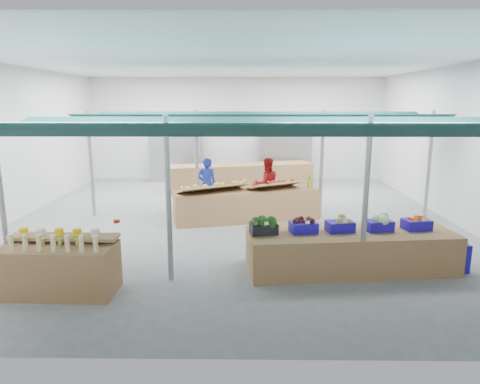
{
  "coord_description": "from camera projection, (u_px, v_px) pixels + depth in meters",
  "views": [
    {
      "loc": [
        0.37,
        -11.39,
        3.23
      ],
      "look_at": [
        0.24,
        -1.6,
        1.15
      ],
      "focal_mm": 32.0,
      "sensor_mm": 36.0,
      "label": 1
    }
  ],
  "objects": [
    {
      "name": "hall",
      "position": [
        233.0,
        121.0,
        12.67
      ],
      "size": [
        13.0,
        13.0,
        13.0
      ],
      "color": "silver",
      "rests_on": "ground"
    },
    {
      "name": "pole_grid",
      "position": [
        262.0,
        165.0,
        9.72
      ],
      "size": [
        10.0,
        4.6,
        3.0
      ],
      "color": "gray",
      "rests_on": "floor"
    },
    {
      "name": "vendor_right",
      "position": [
        267.0,
        184.0,
        12.8
      ],
      "size": [
        0.9,
        0.77,
        1.59
      ],
      "primitive_type": "imported",
      "rotation": [
        0.0,
        0.0,
        3.39
      ],
      "color": "maroon",
      "rests_on": "floor"
    },
    {
      "name": "back_shelving_left",
      "position": [
        176.0,
        157.0,
        17.51
      ],
      "size": [
        2.0,
        0.5,
        2.0
      ],
      "primitive_type": "cube",
      "color": "#B23F33",
      "rests_on": "floor"
    },
    {
      "name": "veg_counter",
      "position": [
        350.0,
        250.0,
        8.35
      ],
      "size": [
        4.07,
        1.71,
        0.77
      ],
      "primitive_type": "cube",
      "rotation": [
        0.0,
        0.0,
        0.1
      ],
      "color": "brown",
      "rests_on": "floor"
    },
    {
      "name": "floor",
      "position": [
        232.0,
        221.0,
        11.81
      ],
      "size": [
        13.0,
        13.0,
        0.0
      ],
      "primitive_type": "plane",
      "color": "slate",
      "rests_on": "ground"
    },
    {
      "name": "vendor_left",
      "position": [
        207.0,
        184.0,
        12.82
      ],
      "size": [
        0.65,
        0.51,
        1.59
      ],
      "primitive_type": "imported",
      "rotation": [
        0.0,
        0.0,
        3.39
      ],
      "color": "navy",
      "rests_on": "floor"
    },
    {
      "name": "bottle_shelf",
      "position": [
        60.0,
        267.0,
        7.3
      ],
      "size": [
        1.93,
        1.2,
        1.13
      ],
      "rotation": [
        0.0,
        0.0,
        -0.03
      ],
      "color": "brown",
      "rests_on": "floor"
    },
    {
      "name": "back_shelving_right",
      "position": [
        285.0,
        157.0,
        17.45
      ],
      "size": [
        2.0,
        0.5,
        2.0
      ],
      "primitive_type": "cube",
      "color": "#B23F33",
      "rests_on": "floor"
    },
    {
      "name": "crate_beets",
      "position": [
        303.0,
        226.0,
        8.17
      ],
      "size": [
        0.56,
        0.45,
        0.29
      ],
      "rotation": [
        0.0,
        0.0,
        0.2
      ],
      "color": "#1A0EA0",
      "rests_on": "veg_counter"
    },
    {
      "name": "pineapple",
      "position": [
        310.0,
        181.0,
        12.0
      ],
      "size": [
        0.14,
        0.14,
        0.39
      ],
      "rotation": [
        0.0,
        0.0,
        0.5
      ],
      "color": "#8C6019",
      "rests_on": "fruit_counter"
    },
    {
      "name": "fruit_counter",
      "position": [
        247.0,
        205.0,
        11.81
      ],
      "size": [
        4.08,
        1.89,
        0.85
      ],
      "primitive_type": "cube",
      "rotation": [
        0.0,
        0.0,
        0.25
      ],
      "color": "brown",
      "rests_on": "floor"
    },
    {
      "name": "crate_carrots",
      "position": [
        416.0,
        224.0,
        8.36
      ],
      "size": [
        0.56,
        0.45,
        0.29
      ],
      "rotation": [
        0.0,
        0.0,
        0.2
      ],
      "color": "#1A0EA0",
      "rests_on": "veg_counter"
    },
    {
      "name": "crate_celeriac",
      "position": [
        340.0,
        224.0,
        8.23
      ],
      "size": [
        0.56,
        0.45,
        0.31
      ],
      "rotation": [
        0.0,
        0.0,
        0.2
      ],
      "color": "#1A0EA0",
      "rests_on": "veg_counter"
    },
    {
      "name": "crate_broccoli",
      "position": [
        264.0,
        225.0,
        8.1
      ],
      "size": [
        0.56,
        0.45,
        0.35
      ],
      "rotation": [
        0.0,
        0.0,
        0.2
      ],
      "color": "black",
      "rests_on": "veg_counter"
    },
    {
      "name": "awnings",
      "position": [
        263.0,
        122.0,
        9.51
      ],
      "size": [
        9.5,
        7.08,
        0.3
      ],
      "color": "#0B2F2B",
      "rests_on": "pole_grid"
    },
    {
      "name": "sparrow",
      "position": [
        255.0,
        223.0,
        7.93
      ],
      "size": [
        0.12,
        0.09,
        0.11
      ],
      "rotation": [
        0.0,
        0.0,
        0.2
      ],
      "color": "brown",
      "rests_on": "crate_broccoli"
    },
    {
      "name": "crate_cabbage",
      "position": [
        379.0,
        222.0,
        8.29
      ],
      "size": [
        0.56,
        0.45,
        0.35
      ],
      "rotation": [
        0.0,
        0.0,
        0.2
      ],
      "color": "#1A0EA0",
      "rests_on": "veg_counter"
    },
    {
      "name": "crate_stack",
      "position": [
        455.0,
        257.0,
        8.26
      ],
      "size": [
        0.46,
        0.33,
        0.55
      ],
      "primitive_type": "cube",
      "rotation": [
        0.0,
        0.0,
        -0.01
      ],
      "color": "#1A0EA0",
      "rests_on": "floor"
    },
    {
      "name": "far_counter",
      "position": [
        242.0,
        177.0,
        15.94
      ],
      "size": [
        5.37,
        2.27,
        0.95
      ],
      "primitive_type": "cube",
      "rotation": [
        0.0,
        0.0,
        0.24
      ],
      "color": "brown",
      "rests_on": "floor"
    },
    {
      "name": "apple_heap_yellow",
      "position": [
        213.0,
        186.0,
        11.38
      ],
      "size": [
        2.0,
        1.52,
        0.27
      ],
      "rotation": [
        0.0,
        0.0,
        0.5
      ],
      "color": "#997247",
      "rests_on": "fruit_counter"
    },
    {
      "name": "pole_ribbon",
      "position": [
        117.0,
        222.0,
        7.74
      ],
      "size": [
        0.12,
        0.12,
        0.28
      ],
      "color": "red",
      "rests_on": "pole_grid"
    },
    {
      "name": "apple_heap_red",
      "position": [
        276.0,
        183.0,
        11.78
      ],
      "size": [
        1.65,
        1.33,
        0.27
      ],
      "rotation": [
        0.0,
        0.0,
        0.5
      ],
      "color": "#997247",
      "rests_on": "fruit_counter"
    }
  ]
}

